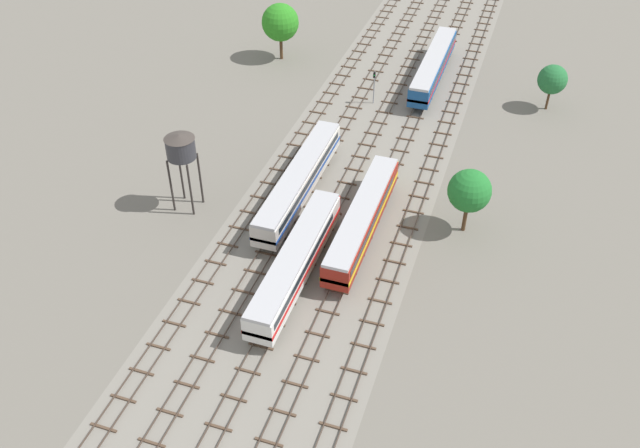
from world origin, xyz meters
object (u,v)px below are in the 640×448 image
object	(u,v)px
passenger_coach_left_mid	(299,180)
water_tower	(181,148)
passenger_coach_centre_midfar	(433,65)
signal_post_nearest	(374,83)
diesel_railcar_centre_left_nearest	(296,261)
diesel_railcar_centre_near	(363,218)

from	to	relation	value
passenger_coach_left_mid	water_tower	bearing A→B (deg)	-154.61
passenger_coach_left_mid	water_tower	distance (m)	13.79
passenger_coach_centre_midfar	signal_post_nearest	xyz separation A→B (m)	(-6.59, -9.40, 0.55)
diesel_railcar_centre_left_nearest	passenger_coach_centre_midfar	world-z (taller)	same
passenger_coach_centre_midfar	water_tower	size ratio (longest dim) A/B	2.31
diesel_railcar_centre_left_nearest	signal_post_nearest	size ratio (longest dim) A/B	4.15
passenger_coach_centre_midfar	signal_post_nearest	world-z (taller)	signal_post_nearest
diesel_railcar_centre_left_nearest	water_tower	xyz separation A→B (m)	(-15.90, 7.68, 5.28)
passenger_coach_left_mid	passenger_coach_centre_midfar	bearing A→B (deg)	75.57
diesel_railcar_centre_near	water_tower	distance (m)	20.99
passenger_coach_left_mid	signal_post_nearest	distance (m)	24.85
passenger_coach_left_mid	diesel_railcar_centre_near	bearing A→B (deg)	-27.08
passenger_coach_centre_midfar	signal_post_nearest	bearing A→B (deg)	-125.03
diesel_railcar_centre_left_nearest	signal_post_nearest	xyz separation A→B (m)	(-2.20, 37.88, 0.57)
diesel_railcar_centre_left_nearest	passenger_coach_centre_midfar	xyz separation A→B (m)	(4.39, 47.28, 0.02)
passenger_coach_centre_midfar	water_tower	xyz separation A→B (m)	(-20.29, -39.61, 5.26)
diesel_railcar_centre_near	passenger_coach_left_mid	distance (m)	9.87
passenger_coach_left_mid	passenger_coach_centre_midfar	xyz separation A→B (m)	(8.78, 34.14, 0.00)
water_tower	passenger_coach_left_mid	bearing A→B (deg)	25.39
passenger_coach_left_mid	water_tower	xyz separation A→B (m)	(-11.51, -5.46, 5.26)
diesel_railcar_centre_left_nearest	passenger_coach_left_mid	world-z (taller)	same
passenger_coach_centre_midfar	water_tower	bearing A→B (deg)	-117.13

